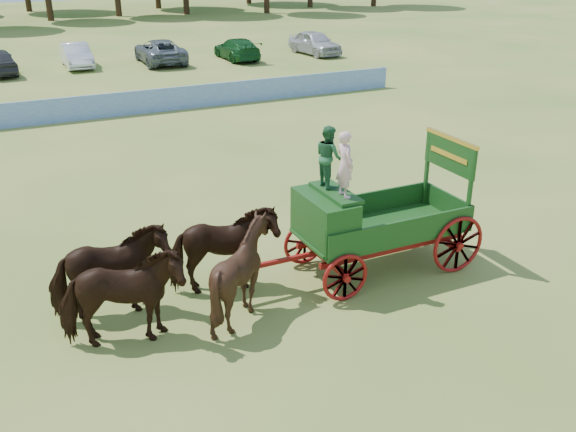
{
  "coord_description": "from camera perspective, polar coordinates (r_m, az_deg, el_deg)",
  "views": [
    {
      "loc": [
        -7.22,
        -10.2,
        7.16
      ],
      "look_at": [
        -1.34,
        2.03,
        1.3
      ],
      "focal_mm": 40.0,
      "sensor_mm": 36.0,
      "label": 1
    }
  ],
  "objects": [
    {
      "name": "horse_wheel_right",
      "position": [
        13.91,
        -5.85,
        -3.05
      ],
      "size": [
        2.52,
        1.47,
        2.0
      ],
      "primitive_type": "imported",
      "rotation": [
        0.0,
        0.0,
        1.4
      ],
      "color": "black",
      "rests_on": "ground"
    },
    {
      "name": "sponsor_banner",
      "position": [
        29.63,
        -13.07,
        9.82
      ],
      "size": [
        26.0,
        0.08,
        1.05
      ],
      "primitive_type": "cube",
      "color": "#1F57AB",
      "rests_on": "ground"
    },
    {
      "name": "horse_lead_left",
      "position": [
        12.45,
        -14.55,
        -7.13
      ],
      "size": [
        2.54,
        1.54,
        2.0
      ],
      "primitive_type": "imported",
      "rotation": [
        0.0,
        0.0,
        1.37
      ],
      "color": "black",
      "rests_on": "ground"
    },
    {
      "name": "farm_dray",
      "position": [
        14.44,
        6.02,
        0.28
      ],
      "size": [
        6.0,
        2.0,
        3.58
      ],
      "color": "maroon",
      "rests_on": "ground"
    },
    {
      "name": "horse_lead_right",
      "position": [
        13.4,
        -15.54,
        -4.93
      ],
      "size": [
        2.4,
        1.15,
        2.0
      ],
      "primitive_type": "imported",
      "rotation": [
        0.0,
        0.0,
        1.54
      ],
      "color": "black",
      "rests_on": "ground"
    },
    {
      "name": "horse_wheel_left",
      "position": [
        12.99,
        -4.16,
        -5.0
      ],
      "size": [
        1.86,
        1.67,
        2.01
      ],
      "primitive_type": "imported",
      "rotation": [
        0.0,
        0.0,
        1.54
      ],
      "color": "black",
      "rests_on": "ground"
    },
    {
      "name": "ground",
      "position": [
        14.4,
        8.4,
        -6.73
      ],
      "size": [
        160.0,
        160.0,
        0.0
      ],
      "primitive_type": "plane",
      "color": "#A29449",
      "rests_on": "ground"
    }
  ]
}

